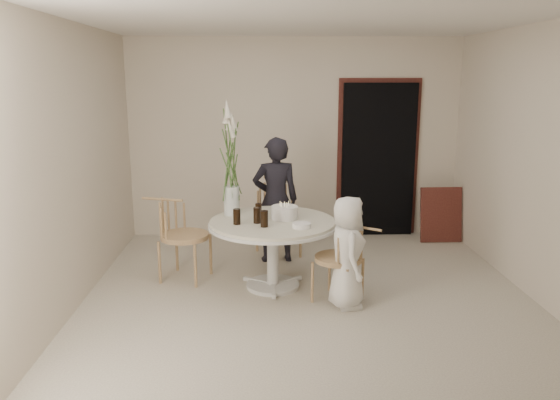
{
  "coord_description": "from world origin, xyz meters",
  "views": [
    {
      "loc": [
        -0.47,
        -5.19,
        2.19
      ],
      "look_at": [
        -0.27,
        0.3,
        0.93
      ],
      "focal_mm": 35.0,
      "sensor_mm": 36.0,
      "label": 1
    }
  ],
  "objects_px": {
    "table": "(273,231)",
    "boy": "(347,252)",
    "flower_vase": "(231,164)",
    "chair_far": "(275,206)",
    "chair_left": "(174,227)",
    "girl": "(276,200)",
    "chair_right": "(349,252)",
    "birthday_cake": "(285,213)"
  },
  "relations": [
    {
      "from": "chair_far",
      "to": "girl",
      "type": "xyz_separation_m",
      "value": [
        0.0,
        -0.34,
        0.16
      ]
    },
    {
      "from": "chair_right",
      "to": "birthday_cake",
      "type": "height_order",
      "value": "birthday_cake"
    },
    {
      "from": "chair_far",
      "to": "girl",
      "type": "distance_m",
      "value": 0.38
    },
    {
      "from": "chair_left",
      "to": "boy",
      "type": "xyz_separation_m",
      "value": [
        1.77,
        -0.83,
        -0.04
      ]
    },
    {
      "from": "chair_far",
      "to": "flower_vase",
      "type": "height_order",
      "value": "flower_vase"
    },
    {
      "from": "table",
      "to": "girl",
      "type": "bearing_deg",
      "value": 86.38
    },
    {
      "from": "chair_right",
      "to": "chair_left",
      "type": "bearing_deg",
      "value": -78.52
    },
    {
      "from": "table",
      "to": "chair_far",
      "type": "relative_size",
      "value": 1.45
    },
    {
      "from": "chair_right",
      "to": "flower_vase",
      "type": "bearing_deg",
      "value": -86.76
    },
    {
      "from": "table",
      "to": "chair_far",
      "type": "distance_m",
      "value": 1.21
    },
    {
      "from": "chair_right",
      "to": "flower_vase",
      "type": "xyz_separation_m",
      "value": [
        -1.16,
        0.7,
        0.76
      ]
    },
    {
      "from": "chair_left",
      "to": "girl",
      "type": "height_order",
      "value": "girl"
    },
    {
      "from": "girl",
      "to": "table",
      "type": "bearing_deg",
      "value": 80.57
    },
    {
      "from": "chair_far",
      "to": "chair_left",
      "type": "distance_m",
      "value": 1.43
    },
    {
      "from": "chair_right",
      "to": "girl",
      "type": "height_order",
      "value": "girl"
    },
    {
      "from": "boy",
      "to": "birthday_cake",
      "type": "bearing_deg",
      "value": 41.24
    },
    {
      "from": "chair_left",
      "to": "table",
      "type": "bearing_deg",
      "value": -88.71
    },
    {
      "from": "chair_left",
      "to": "birthday_cake",
      "type": "distance_m",
      "value": 1.24
    },
    {
      "from": "table",
      "to": "chair_right",
      "type": "bearing_deg",
      "value": -31.03
    },
    {
      "from": "boy",
      "to": "birthday_cake",
      "type": "distance_m",
      "value": 0.85
    },
    {
      "from": "birthday_cake",
      "to": "chair_left",
      "type": "bearing_deg",
      "value": 168.26
    },
    {
      "from": "chair_far",
      "to": "chair_right",
      "type": "distance_m",
      "value": 1.78
    },
    {
      "from": "chair_left",
      "to": "flower_vase",
      "type": "distance_m",
      "value": 0.94
    },
    {
      "from": "chair_right",
      "to": "chair_far",
      "type": "bearing_deg",
      "value": -123.47
    },
    {
      "from": "chair_left",
      "to": "birthday_cake",
      "type": "bearing_deg",
      "value": -84.14
    },
    {
      "from": "birthday_cake",
      "to": "chair_far",
      "type": "bearing_deg",
      "value": 93.67
    },
    {
      "from": "chair_right",
      "to": "birthday_cake",
      "type": "relative_size",
      "value": 2.9
    },
    {
      "from": "boy",
      "to": "chair_left",
      "type": "bearing_deg",
      "value": 61.53
    },
    {
      "from": "flower_vase",
      "to": "chair_far",
      "type": "bearing_deg",
      "value": 62.85
    },
    {
      "from": "birthday_cake",
      "to": "flower_vase",
      "type": "xyz_separation_m",
      "value": [
        -0.56,
        0.19,
        0.48
      ]
    },
    {
      "from": "table",
      "to": "boy",
      "type": "xyz_separation_m",
      "value": [
        0.7,
        -0.52,
        -0.07
      ]
    },
    {
      "from": "birthday_cake",
      "to": "chair_right",
      "type": "bearing_deg",
      "value": -39.82
    },
    {
      "from": "table",
      "to": "chair_right",
      "type": "distance_m",
      "value": 0.86
    },
    {
      "from": "chair_left",
      "to": "boy",
      "type": "relative_size",
      "value": 0.83
    },
    {
      "from": "boy",
      "to": "flower_vase",
      "type": "bearing_deg",
      "value": 52.29
    },
    {
      "from": "table",
      "to": "boy",
      "type": "bearing_deg",
      "value": -36.49
    },
    {
      "from": "chair_far",
      "to": "chair_left",
      "type": "relative_size",
      "value": 1.01
    },
    {
      "from": "girl",
      "to": "boy",
      "type": "bearing_deg",
      "value": 109.26
    },
    {
      "from": "birthday_cake",
      "to": "flower_vase",
      "type": "distance_m",
      "value": 0.76
    },
    {
      "from": "chair_right",
      "to": "girl",
      "type": "relative_size",
      "value": 0.54
    },
    {
      "from": "table",
      "to": "chair_far",
      "type": "bearing_deg",
      "value": 87.51
    },
    {
      "from": "chair_left",
      "to": "girl",
      "type": "relative_size",
      "value": 0.6
    }
  ]
}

